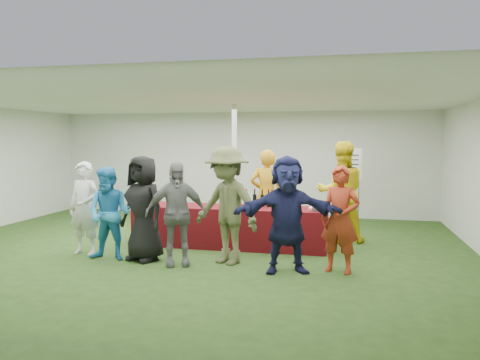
% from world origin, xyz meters
% --- Properties ---
extents(ground, '(60.00, 60.00, 0.00)m').
position_xyz_m(ground, '(0.00, 0.00, 0.00)').
color(ground, '#284719').
rests_on(ground, ground).
extents(tent, '(10.00, 10.00, 10.00)m').
position_xyz_m(tent, '(0.50, 1.20, 1.35)').
color(tent, white).
rests_on(tent, ground).
extents(serving_table, '(3.60, 0.80, 0.75)m').
position_xyz_m(serving_table, '(0.62, 0.29, 0.38)').
color(serving_table, '#63090D').
rests_on(serving_table, ground).
extents(wine_bottles, '(0.68, 0.14, 0.32)m').
position_xyz_m(wine_bottles, '(1.24, 0.43, 0.87)').
color(wine_bottles, black).
rests_on(wine_bottles, serving_table).
extents(wine_glasses, '(2.74, 0.14, 0.16)m').
position_xyz_m(wine_glasses, '(0.17, 0.03, 0.86)').
color(wine_glasses, silver).
rests_on(wine_glasses, serving_table).
extents(water_bottle, '(0.07, 0.07, 0.23)m').
position_xyz_m(water_bottle, '(0.57, 0.37, 0.85)').
color(water_bottle, silver).
rests_on(water_bottle, serving_table).
extents(bar_towel, '(0.25, 0.18, 0.03)m').
position_xyz_m(bar_towel, '(2.21, 0.34, 0.77)').
color(bar_towel, white).
rests_on(bar_towel, serving_table).
extents(dump_bucket, '(0.22, 0.22, 0.18)m').
position_xyz_m(dump_bucket, '(2.26, 0.07, 0.84)').
color(dump_bucket, slate).
rests_on(dump_bucket, serving_table).
extents(wine_list_sign, '(0.50, 0.03, 1.80)m').
position_xyz_m(wine_list_sign, '(2.81, 2.49, 1.32)').
color(wine_list_sign, slate).
rests_on(wine_list_sign, ground).
extents(staff_pourer, '(0.70, 0.50, 1.80)m').
position_xyz_m(staff_pourer, '(1.21, 0.96, 0.90)').
color(staff_pourer, '#C69018').
rests_on(staff_pourer, ground).
extents(staff_back, '(1.07, 0.90, 1.96)m').
position_xyz_m(staff_back, '(2.64, 1.18, 0.98)').
color(staff_back, yellow).
rests_on(staff_back, ground).
extents(customer_0, '(0.62, 0.44, 1.61)m').
position_xyz_m(customer_0, '(-1.69, -0.81, 0.81)').
color(customer_0, silver).
rests_on(customer_0, ground).
extents(customer_1, '(0.76, 0.60, 1.55)m').
position_xyz_m(customer_1, '(-1.08, -1.07, 0.77)').
color(customer_1, '#2789C6').
rests_on(customer_1, ground).
extents(customer_2, '(0.99, 0.83, 1.73)m').
position_xyz_m(customer_2, '(-0.52, -0.98, 0.87)').
color(customer_2, black).
rests_on(customer_2, ground).
extents(customer_3, '(1.04, 0.76, 1.65)m').
position_xyz_m(customer_3, '(0.11, -1.15, 0.82)').
color(customer_3, slate).
rests_on(customer_3, ground).
extents(customer_4, '(1.40, 1.17, 1.88)m').
position_xyz_m(customer_4, '(0.87, -0.88, 0.94)').
color(customer_4, '#505530').
rests_on(customer_4, ground).
extents(customer_5, '(1.71, 0.93, 1.76)m').
position_xyz_m(customer_5, '(1.87, -1.16, 0.88)').
color(customer_5, '#171A42').
rests_on(customer_5, ground).
extents(customer_6, '(0.67, 0.53, 1.61)m').
position_xyz_m(customer_6, '(2.65, -1.00, 0.81)').
color(customer_6, '#9F2F18').
rests_on(customer_6, ground).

